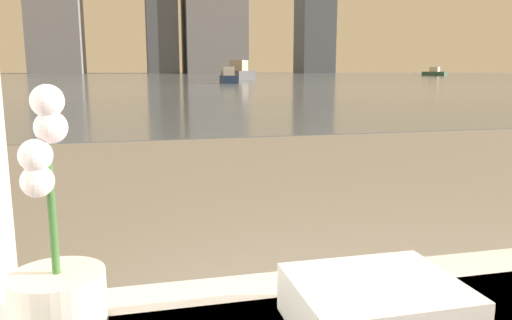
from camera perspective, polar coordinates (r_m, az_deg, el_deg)
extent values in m
cylinder|color=silver|center=(0.86, -21.63, -14.59)|extent=(0.15, 0.15, 0.09)
cylinder|color=#38662D|center=(0.81, -22.46, -3.14)|extent=(0.01, 0.01, 0.27)
sphere|color=silver|center=(0.78, -22.76, 6.25)|extent=(0.05, 0.05, 0.05)
sphere|color=silver|center=(0.78, -22.40, 3.47)|extent=(0.05, 0.05, 0.05)
sphere|color=silver|center=(0.78, -23.90, 0.48)|extent=(0.05, 0.05, 0.05)
sphere|color=silver|center=(0.79, -23.71, -2.23)|extent=(0.05, 0.05, 0.05)
cube|color=white|center=(0.82, 13.41, -17.16)|extent=(0.25, 0.21, 0.04)
cube|color=white|center=(0.81, 13.53, -14.64)|extent=(0.25, 0.21, 0.04)
cube|color=slate|center=(61.89, -13.46, 9.17)|extent=(180.00, 110.00, 0.01)
cube|color=#335647|center=(79.05, 19.71, 9.27)|extent=(2.86, 3.48, 0.60)
cube|color=silver|center=(79.04, 19.74, 9.73)|extent=(1.41, 1.53, 0.68)
cube|color=navy|center=(35.07, -3.17, 9.20)|extent=(1.33, 3.10, 0.53)
cube|color=silver|center=(35.07, -3.18, 10.12)|extent=(0.86, 1.20, 0.60)
cube|color=#4C4C51|center=(44.89, -1.94, 9.63)|extent=(3.77, 4.79, 0.81)
cube|color=#B2A893|center=(44.88, -1.95, 10.74)|extent=(1.89, 2.09, 0.93)
cube|color=#4C515B|center=(126.15, 6.74, 15.17)|extent=(8.03, 8.29, 23.46)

